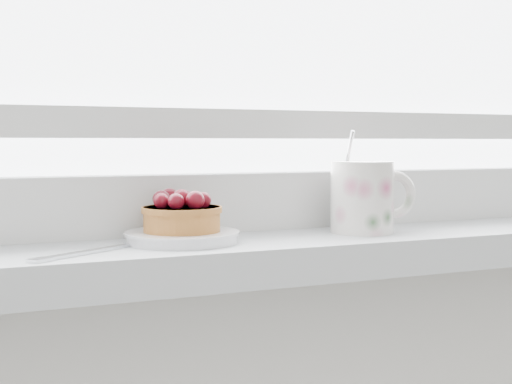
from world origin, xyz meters
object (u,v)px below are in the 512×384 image
saucer (182,237)px  floral_mug (364,195)px  raspberry_tart (182,214)px  fork (107,249)px

saucer → floral_mug: (0.23, -0.01, 0.04)m
raspberry_tart → fork: 0.09m
floral_mug → saucer: bearing=178.4°
saucer → floral_mug: size_ratio=1.01×
raspberry_tart → fork: size_ratio=0.52×
raspberry_tart → floral_mug: bearing=-1.6°
raspberry_tart → floral_mug: (0.23, -0.01, 0.01)m
saucer → raspberry_tart: size_ratio=1.43×
saucer → fork: size_ratio=0.74×
saucer → raspberry_tart: 0.03m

